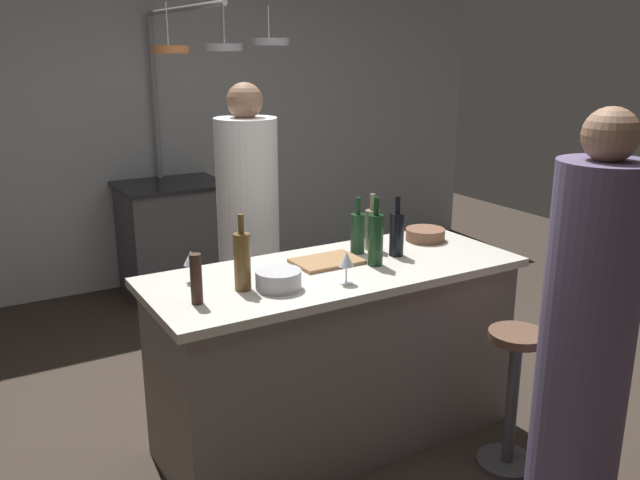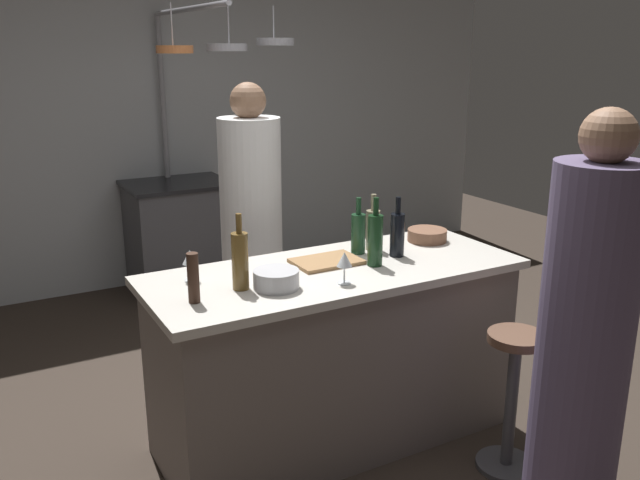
{
  "view_description": "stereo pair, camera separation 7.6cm",
  "coord_description": "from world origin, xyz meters",
  "px_view_note": "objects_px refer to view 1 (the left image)",
  "views": [
    {
      "loc": [
        -1.58,
        -2.54,
        1.9
      ],
      "look_at": [
        0.0,
        0.15,
        1.0
      ],
      "focal_mm": 37.45,
      "sensor_mm": 36.0,
      "label": 1
    },
    {
      "loc": [
        -1.52,
        -2.58,
        1.9
      ],
      "look_at": [
        0.0,
        0.15,
        1.0
      ],
      "focal_mm": 37.45,
      "sensor_mm": 36.0,
      "label": 2
    }
  ],
  "objects_px": {
    "bar_stool_right": "(513,393)",
    "pepper_mill": "(196,279)",
    "wine_bottle_red": "(376,239)",
    "wine_glass_by_chef": "(191,260)",
    "wine_bottle_amber": "(242,260)",
    "guest_right": "(586,342)",
    "wine_bottle_white": "(372,228)",
    "mixing_bowl_steel": "(278,280)",
    "stove_range": "(174,238)",
    "wine_bottle_dark": "(397,233)",
    "chef": "(249,240)",
    "wine_bottle_green": "(358,232)",
    "cutting_board": "(327,261)",
    "mixing_bowl_wooden": "(425,234)",
    "potted_plant": "(456,266)",
    "wine_glass_near_left_guest": "(346,261)"
  },
  "relations": [
    {
      "from": "stove_range",
      "to": "mixing_bowl_steel",
      "type": "distance_m",
      "value": 2.64
    },
    {
      "from": "pepper_mill",
      "to": "wine_glass_by_chef",
      "type": "bearing_deg",
      "value": 74.4
    },
    {
      "from": "bar_stool_right",
      "to": "wine_glass_near_left_guest",
      "type": "bearing_deg",
      "value": 147.63
    },
    {
      "from": "wine_bottle_green",
      "to": "mixing_bowl_wooden",
      "type": "distance_m",
      "value": 0.45
    },
    {
      "from": "pepper_mill",
      "to": "wine_bottle_amber",
      "type": "relative_size",
      "value": 0.63
    },
    {
      "from": "chef",
      "to": "guest_right",
      "type": "relative_size",
      "value": 1.01
    },
    {
      "from": "stove_range",
      "to": "wine_bottle_dark",
      "type": "xyz_separation_m",
      "value": [
        0.36,
        -2.43,
        0.57
      ]
    },
    {
      "from": "chef",
      "to": "pepper_mill",
      "type": "height_order",
      "value": "chef"
    },
    {
      "from": "bar_stool_right",
      "to": "wine_bottle_red",
      "type": "bearing_deg",
      "value": 124.57
    },
    {
      "from": "chef",
      "to": "wine_bottle_green",
      "type": "relative_size",
      "value": 5.99
    },
    {
      "from": "mixing_bowl_steel",
      "to": "potted_plant",
      "type": "bearing_deg",
      "value": 29.87
    },
    {
      "from": "wine_bottle_red",
      "to": "chef",
      "type": "bearing_deg",
      "value": 100.92
    },
    {
      "from": "chef",
      "to": "wine_glass_near_left_guest",
      "type": "distance_m",
      "value": 1.19
    },
    {
      "from": "wine_glass_near_left_guest",
      "to": "mixing_bowl_wooden",
      "type": "height_order",
      "value": "wine_glass_near_left_guest"
    },
    {
      "from": "guest_right",
      "to": "wine_bottle_dark",
      "type": "bearing_deg",
      "value": 99.68
    },
    {
      "from": "bar_stool_right",
      "to": "pepper_mill",
      "type": "height_order",
      "value": "pepper_mill"
    },
    {
      "from": "mixing_bowl_steel",
      "to": "chef",
      "type": "bearing_deg",
      "value": 72.0
    },
    {
      "from": "mixing_bowl_steel",
      "to": "wine_glass_by_chef",
      "type": "bearing_deg",
      "value": 137.56
    },
    {
      "from": "pepper_mill",
      "to": "wine_glass_by_chef",
      "type": "height_order",
      "value": "pepper_mill"
    },
    {
      "from": "bar_stool_right",
      "to": "cutting_board",
      "type": "xyz_separation_m",
      "value": [
        -0.57,
        0.7,
        0.53
      ]
    },
    {
      "from": "guest_right",
      "to": "pepper_mill",
      "type": "bearing_deg",
      "value": 144.66
    },
    {
      "from": "bar_stool_right",
      "to": "cutting_board",
      "type": "bearing_deg",
      "value": 129.05
    },
    {
      "from": "wine_bottle_dark",
      "to": "wine_glass_near_left_guest",
      "type": "relative_size",
      "value": 2.06
    },
    {
      "from": "stove_range",
      "to": "wine_bottle_dark",
      "type": "height_order",
      "value": "wine_bottle_dark"
    },
    {
      "from": "wine_bottle_amber",
      "to": "wine_glass_by_chef",
      "type": "relative_size",
      "value": 2.29
    },
    {
      "from": "wine_glass_near_left_guest",
      "to": "wine_bottle_white",
      "type": "bearing_deg",
      "value": 43.47
    },
    {
      "from": "chef",
      "to": "wine_bottle_dark",
      "type": "xyz_separation_m",
      "value": [
        0.38,
        -0.95,
        0.22
      ]
    },
    {
      "from": "chef",
      "to": "bar_stool_right",
      "type": "distance_m",
      "value": 1.74
    },
    {
      "from": "cutting_board",
      "to": "wine_bottle_amber",
      "type": "distance_m",
      "value": 0.53
    },
    {
      "from": "stove_range",
      "to": "bar_stool_right",
      "type": "distance_m",
      "value": 3.12
    },
    {
      "from": "cutting_board",
      "to": "wine_glass_near_left_guest",
      "type": "height_order",
      "value": "wine_glass_near_left_guest"
    },
    {
      "from": "wine_bottle_dark",
      "to": "wine_bottle_green",
      "type": "xyz_separation_m",
      "value": [
        -0.14,
        0.13,
        -0.01
      ]
    },
    {
      "from": "guest_right",
      "to": "bar_stool_right",
      "type": "bearing_deg",
      "value": 84.4
    },
    {
      "from": "cutting_board",
      "to": "stove_range",
      "type": "bearing_deg",
      "value": 90.07
    },
    {
      "from": "chef",
      "to": "stove_range",
      "type": "bearing_deg",
      "value": 89.54
    },
    {
      "from": "wine_bottle_amber",
      "to": "wine_glass_by_chef",
      "type": "bearing_deg",
      "value": 127.77
    },
    {
      "from": "stove_range",
      "to": "wine_bottle_dark",
      "type": "relative_size",
      "value": 2.96
    },
    {
      "from": "mixing_bowl_wooden",
      "to": "wine_bottle_red",
      "type": "bearing_deg",
      "value": -156.08
    },
    {
      "from": "bar_stool_right",
      "to": "guest_right",
      "type": "height_order",
      "value": "guest_right"
    },
    {
      "from": "wine_bottle_white",
      "to": "wine_bottle_red",
      "type": "bearing_deg",
      "value": -121.14
    },
    {
      "from": "wine_bottle_amber",
      "to": "mixing_bowl_steel",
      "type": "xyz_separation_m",
      "value": [
        0.14,
        -0.07,
        -0.09
      ]
    },
    {
      "from": "wine_bottle_white",
      "to": "mixing_bowl_steel",
      "type": "bearing_deg",
      "value": -157.54
    },
    {
      "from": "cutting_board",
      "to": "mixing_bowl_steel",
      "type": "height_order",
      "value": "mixing_bowl_steel"
    },
    {
      "from": "chef",
      "to": "mixing_bowl_wooden",
      "type": "distance_m",
      "value": 1.06
    },
    {
      "from": "wine_bottle_red",
      "to": "wine_glass_by_chef",
      "type": "xyz_separation_m",
      "value": [
        -0.84,
        0.21,
        -0.02
      ]
    },
    {
      "from": "wine_bottle_dark",
      "to": "wine_bottle_amber",
      "type": "bearing_deg",
      "value": -175.79
    },
    {
      "from": "chef",
      "to": "wine_bottle_amber",
      "type": "xyz_separation_m",
      "value": [
        -0.49,
        -1.01,
        0.24
      ]
    },
    {
      "from": "stove_range",
      "to": "potted_plant",
      "type": "relative_size",
      "value": 1.71
    },
    {
      "from": "potted_plant",
      "to": "wine_bottle_dark",
      "type": "height_order",
      "value": "wine_bottle_dark"
    },
    {
      "from": "stove_range",
      "to": "wine_bottle_white",
      "type": "distance_m",
      "value": 2.37
    }
  ]
}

